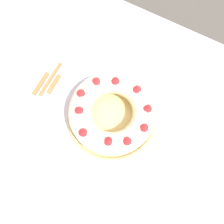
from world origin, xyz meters
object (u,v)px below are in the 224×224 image
at_px(bundt_cake, 112,112).
at_px(cake_knife, 59,76).
at_px(fork, 57,69).
at_px(serving_knife, 47,74).
at_px(serving_dish, 112,116).

height_order(bundt_cake, cake_knife, bundt_cake).
bearing_deg(fork, serving_knife, -121.08).
bearing_deg(fork, serving_dish, -9.98).
relative_size(serving_dish, cake_knife, 1.74).
height_order(bundt_cake, fork, bundt_cake).
xyz_separation_m(serving_knife, cake_knife, (0.04, 0.01, 0.00)).
relative_size(serving_dish, serving_knife, 1.44).
xyz_separation_m(serving_dish, bundt_cake, (0.00, -0.00, 0.05)).
distance_m(fork, cake_knife, 0.03).
xyz_separation_m(fork, cake_knife, (0.02, -0.02, 0.00)).
bearing_deg(bundt_cake, cake_knife, 169.07).
distance_m(serving_dish, cake_knife, 0.25).
height_order(fork, serving_knife, serving_knife).
distance_m(bundt_cake, fork, 0.29).
distance_m(serving_dish, fork, 0.28).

